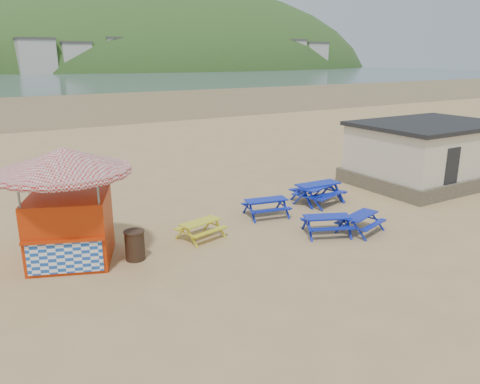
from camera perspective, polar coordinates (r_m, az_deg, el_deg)
ground at (r=18.54m, az=3.67°, el=-3.87°), size 400.00×400.00×0.00m
wet_sand at (r=70.25m, az=-23.25°, el=9.77°), size 400.00×400.00×0.00m
picnic_table_blue_a at (r=19.28m, az=3.20°, el=-1.91°), size 1.97×1.71×0.72m
picnic_table_blue_b at (r=21.42m, az=9.46°, el=-0.06°), size 2.11×1.73×0.86m
picnic_table_blue_c at (r=21.20m, az=9.54°, el=-0.30°), size 2.33×2.08×0.82m
picnic_table_blue_d at (r=17.60m, az=10.52°, el=-4.00°), size 2.10×1.93×0.71m
picnic_table_blue_e at (r=18.13m, az=14.45°, el=-3.69°), size 1.95×1.74×0.68m
picnic_table_blue_f at (r=23.69m, az=20.95°, el=0.62°), size 2.39×2.14×0.84m
picnic_table_yellow at (r=17.03m, az=-4.82°, el=-4.60°), size 1.78×1.56×0.64m
ice_cream_kiosk at (r=15.51m, az=-20.39°, el=0.15°), size 5.38×5.38×3.71m
litter_bin at (r=15.55m, az=-12.70°, el=-6.33°), size 0.67×0.67×0.99m
amenity_block at (r=26.00m, az=21.85°, el=4.45°), size 7.40×5.40×3.15m
headland_town at (r=264.13m, az=-9.13°, el=12.52°), size 264.00×144.00×108.00m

